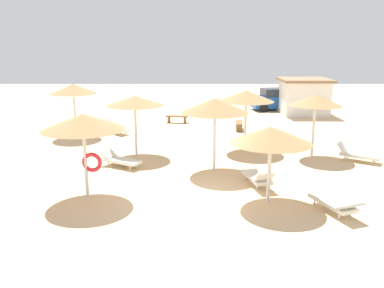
{
  "coord_description": "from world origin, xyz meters",
  "views": [
    {
      "loc": [
        0.03,
        -13.37,
        5.28
      ],
      "look_at": [
        0.0,
        3.0,
        1.2
      ],
      "focal_mm": 38.32,
      "sensor_mm": 36.0,
      "label": 1
    }
  ],
  "objects": [
    {
      "name": "parasol_1",
      "position": [
        5.73,
        5.43,
        2.67
      ],
      "size": [
        2.42,
        2.42,
        2.93
      ],
      "color": "silver",
      "rests_on": "ground"
    },
    {
      "name": "bench_1",
      "position": [
        -0.99,
        13.75,
        0.35
      ],
      "size": [
        1.55,
        0.66,
        0.49
      ],
      "color": "brown",
      "rests_on": "ground"
    },
    {
      "name": "parasol_0",
      "position": [
        -6.65,
        9.69,
        2.72
      ],
      "size": [
        2.65,
        2.65,
        3.01
      ],
      "color": "silver",
      "rests_on": "ground"
    },
    {
      "name": "bench_0",
      "position": [
        2.94,
        11.48,
        0.35
      ],
      "size": [
        0.55,
        1.53,
        0.49
      ],
      "color": "brown",
      "rests_on": "ground"
    },
    {
      "name": "parked_car",
      "position": [
        6.78,
        19.23,
        0.82
      ],
      "size": [
        4.22,
        2.48,
        1.72
      ],
      "color": "#194C9E",
      "rests_on": "ground"
    },
    {
      "name": "beach_cabana",
      "position": [
        8.39,
        17.14,
        1.36
      ],
      "size": [
        3.61,
        3.51,
        2.67
      ],
      "color": "white",
      "rests_on": "ground"
    },
    {
      "name": "parasol_4",
      "position": [
        0.97,
        3.25,
        2.76
      ],
      "size": [
        2.8,
        2.8,
        3.07
      ],
      "color": "silver",
      "rests_on": "ground"
    },
    {
      "name": "lounger_4",
      "position": [
        2.52,
        1.33,
        0.32
      ],
      "size": [
        1.03,
        1.95,
        0.78
      ],
      "color": "silver",
      "rests_on": "ground"
    },
    {
      "name": "parasol_6",
      "position": [
        -3.63,
        0.14,
        2.65
      ],
      "size": [
        2.8,
        2.8,
        2.96
      ],
      "color": "silver",
      "rests_on": "ground"
    },
    {
      "name": "lounger_0",
      "position": [
        -4.55,
        10.49,
        0.33
      ],
      "size": [
        1.76,
        1.76,
        0.8
      ],
      "color": "silver",
      "rests_on": "ground"
    },
    {
      "name": "parasol_7",
      "position": [
        2.68,
        6.63,
        2.72
      ],
      "size": [
        2.74,
        2.74,
        3.0
      ],
      "color": "silver",
      "rests_on": "ground"
    },
    {
      "name": "lounger_2",
      "position": [
        4.58,
        -1.23,
        0.31
      ],
      "size": [
        1.28,
        2.02,
        0.63
      ],
      "color": "silver",
      "rests_on": "ground"
    },
    {
      "name": "lounger_1",
      "position": [
        7.55,
        4.61,
        0.32
      ],
      "size": [
        1.89,
        1.57,
        0.8
      ],
      "color": "silver",
      "rests_on": "ground"
    },
    {
      "name": "ground_plane",
      "position": [
        0.0,
        0.0,
        0.0
      ],
      "size": [
        80.0,
        80.0,
        0.0
      ],
      "primitive_type": "plane",
      "color": "#DBBA8C"
    },
    {
      "name": "parasol_3",
      "position": [
        -2.64,
        5.6,
        2.62
      ],
      "size": [
        2.69,
        2.69,
        2.87
      ],
      "color": "silver",
      "rests_on": "ground"
    },
    {
      "name": "parasol_2",
      "position": [
        2.61,
        -0.33,
        2.33
      ],
      "size": [
        2.7,
        2.7,
        2.61
      ],
      "color": "silver",
      "rests_on": "ground"
    },
    {
      "name": "lounger_3",
      "position": [
        -3.12,
        3.75,
        0.32
      ],
      "size": [
        1.96,
        1.52,
        0.7
      ],
      "color": "silver",
      "rests_on": "ground"
    }
  ]
}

